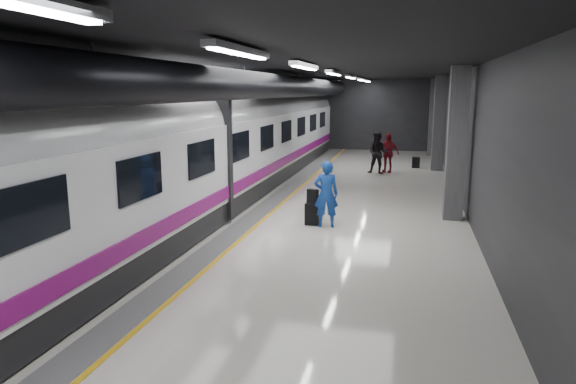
# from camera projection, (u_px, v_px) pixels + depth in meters

# --- Properties ---
(ground) EXTENTS (40.00, 40.00, 0.00)m
(ground) POSITION_uv_depth(u_px,v_px,m) (290.00, 226.00, 14.60)
(ground) COLOR silver
(ground) RESTS_ON ground
(platform_hall) EXTENTS (10.02, 40.02, 4.51)m
(platform_hall) POSITION_uv_depth(u_px,v_px,m) (288.00, 100.00, 14.89)
(platform_hall) COLOR black
(platform_hall) RESTS_ON ground
(train) EXTENTS (3.05, 38.00, 4.05)m
(train) POSITION_uv_depth(u_px,v_px,m) (182.00, 151.00, 14.93)
(train) COLOR black
(train) RESTS_ON ground
(traveler_main) EXTENTS (0.77, 0.58, 1.88)m
(traveler_main) POSITION_uv_depth(u_px,v_px,m) (326.00, 194.00, 14.39)
(traveler_main) COLOR blue
(traveler_main) RESTS_ON ground
(suitcase_main) EXTENTS (0.40, 0.26, 0.63)m
(suitcase_main) POSITION_uv_depth(u_px,v_px,m) (312.00, 214.00, 14.71)
(suitcase_main) COLOR black
(suitcase_main) RESTS_ON ground
(shoulder_bag) EXTENTS (0.34, 0.24, 0.41)m
(shoulder_bag) POSITION_uv_depth(u_px,v_px,m) (313.00, 196.00, 14.61)
(shoulder_bag) COLOR black
(shoulder_bag) RESTS_ON suitcase_main
(traveler_far_a) EXTENTS (1.00, 0.81, 1.95)m
(traveler_far_a) POSITION_uv_depth(u_px,v_px,m) (378.00, 153.00, 23.66)
(traveler_far_a) COLOR black
(traveler_far_a) RESTS_ON ground
(traveler_far_b) EXTENTS (1.17, 0.76, 1.85)m
(traveler_far_b) POSITION_uv_depth(u_px,v_px,m) (388.00, 153.00, 24.10)
(traveler_far_b) COLOR maroon
(traveler_far_b) RESTS_ON ground
(suitcase_far) EXTENTS (0.38, 0.26, 0.54)m
(suitcase_far) POSITION_uv_depth(u_px,v_px,m) (416.00, 162.00, 25.65)
(suitcase_far) COLOR black
(suitcase_far) RESTS_ON ground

